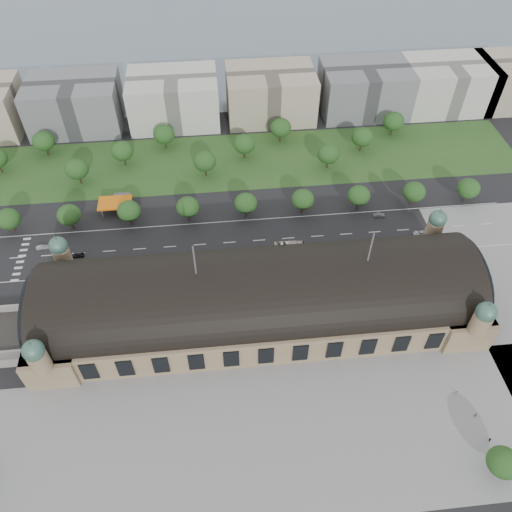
{
  "coord_description": "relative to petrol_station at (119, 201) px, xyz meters",
  "views": [
    {
      "loc": [
        -11.79,
        -104.59,
        143.01
      ],
      "look_at": [
        0.54,
        16.32,
        14.0
      ],
      "focal_mm": 35.0,
      "sensor_mm": 36.0,
      "label": 1
    }
  ],
  "objects": [
    {
      "name": "office_2",
      "position": [
        -26.09,
        67.72,
        9.05
      ],
      "size": [
        45.0,
        32.0,
        24.0
      ],
      "primitive_type": "cube",
      "color": "slate",
      "rests_on": "ground"
    },
    {
      "name": "ground",
      "position": [
        53.91,
        -65.28,
        -2.95
      ],
      "size": [
        900.0,
        900.0,
        0.0
      ],
      "primitive_type": "plane",
      "color": "black",
      "rests_on": "ground"
    },
    {
      "name": "bus_mid",
      "position": [
        69.43,
        -33.28,
        -1.24
      ],
      "size": [
        12.38,
        3.43,
        3.42
      ],
      "primitive_type": "imported",
      "rotation": [
        0.0,
        0.0,
        1.52
      ],
      "color": "silver",
      "rests_on": "ground"
    },
    {
      "name": "parked_car_4",
      "position": [
        29.03,
        -40.28,
        -2.19
      ],
      "size": [
        4.7,
        3.96,
        1.52
      ],
      "primitive_type": "imported",
      "rotation": [
        0.0,
        0.0,
        -0.96
      ],
      "color": "silver",
      "rests_on": "ground"
    },
    {
      "name": "tree_row_1",
      "position": [
        -42.09,
        -12.28,
        4.48
      ],
      "size": [
        9.6,
        9.6,
        11.52
      ],
      "color": "#2D2116",
      "rests_on": "ground"
    },
    {
      "name": "tree_row_9",
      "position": [
        149.91,
        -12.28,
        4.48
      ],
      "size": [
        9.6,
        9.6,
        11.52
      ],
      "color": "#2D2116",
      "rests_on": "ground"
    },
    {
      "name": "parked_car_5",
      "position": [
        30.38,
        -41.88,
        -2.14
      ],
      "size": [
        6.27,
        5.55,
        1.61
      ],
      "primitive_type": "imported",
      "rotation": [
        0.0,
        0.0,
        -0.95
      ],
      "color": "gray",
      "rests_on": "ground"
    },
    {
      "name": "tree_belt_8",
      "position": [
        75.91,
        41.72,
        5.1
      ],
      "size": [
        10.4,
        10.4,
        12.48
      ],
      "color": "#2D2116",
      "rests_on": "ground"
    },
    {
      "name": "tree_row_6",
      "position": [
        77.91,
        -12.28,
        4.48
      ],
      "size": [
        9.6,
        9.6,
        11.52
      ],
      "color": "#2D2116",
      "rests_on": "ground"
    },
    {
      "name": "tree_row_7",
      "position": [
        101.91,
        -12.28,
        4.48
      ],
      "size": [
        9.6,
        9.6,
        11.52
      ],
      "color": "#2D2116",
      "rests_on": "ground"
    },
    {
      "name": "tree_row_3",
      "position": [
        5.91,
        -12.28,
        4.48
      ],
      "size": [
        9.6,
        9.6,
        11.52
      ],
      "color": "#2D2116",
      "rests_on": "ground"
    },
    {
      "name": "tree_row_4",
      "position": [
        29.91,
        -12.28,
        4.48
      ],
      "size": [
        9.6,
        9.6,
        11.52
      ],
      "color": "#2D2116",
      "rests_on": "ground"
    },
    {
      "name": "tree_belt_7",
      "position": [
        56.91,
        29.72,
        5.1
      ],
      "size": [
        10.4,
        10.4,
        12.48
      ],
      "color": "#2D2116",
      "rests_on": "ground"
    },
    {
      "name": "tree_belt_2",
      "position": [
        -38.09,
        41.72,
        5.1
      ],
      "size": [
        10.4,
        10.4,
        12.48
      ],
      "color": "#2D2116",
      "rests_on": "ground"
    },
    {
      "name": "tree_belt_10",
      "position": [
        113.91,
        29.72,
        5.1
      ],
      "size": [
        10.4,
        10.4,
        12.48
      ],
      "color": "#2D2116",
      "rests_on": "ground"
    },
    {
      "name": "office_4",
      "position": [
        73.91,
        67.72,
        9.05
      ],
      "size": [
        45.0,
        32.0,
        24.0
      ],
      "primitive_type": "cube",
      "color": "#B5A58E",
      "rests_on": "ground"
    },
    {
      "name": "pedestrian_1",
      "position": [
        114.84,
        -108.96,
        -2.0
      ],
      "size": [
        0.71,
        0.82,
        1.9
      ],
      "primitive_type": "imported",
      "rotation": [
        0.0,
        0.0,
        1.13
      ],
      "color": "gray",
      "rests_on": "ground"
    },
    {
      "name": "bus_east",
      "position": [
        78.14,
        -36.21,
        -1.18
      ],
      "size": [
        12.78,
        3.35,
        3.54
      ],
      "primitive_type": "imported",
      "rotation": [
        0.0,
        0.0,
        1.6
      ],
      "color": "silver",
      "rests_on": "ground"
    },
    {
      "name": "tree_belt_9",
      "position": [
        94.91,
        17.72,
        5.1
      ],
      "size": [
        10.4,
        10.4,
        12.48
      ],
      "color": "#2D2116",
      "rests_on": "ground"
    },
    {
      "name": "parked_car_1",
      "position": [
        -0.63,
        -40.28,
        -2.14
      ],
      "size": [
        6.2,
        5.69,
        1.61
      ],
      "primitive_type": "imported",
      "rotation": [
        0.0,
        0.0,
        -0.9
      ],
      "color": "maroon",
      "rests_on": "ground"
    },
    {
      "name": "parked_car_2",
      "position": [
        -15.95,
        -40.28,
        -2.15
      ],
      "size": [
        5.7,
        5.21,
        1.6
      ],
      "primitive_type": "imported",
      "rotation": [
        0.0,
        0.0,
        -0.89
      ],
      "color": "#182145",
      "rests_on": "ground"
    },
    {
      "name": "office_6",
      "position": [
        168.91,
        67.72,
        9.05
      ],
      "size": [
        45.0,
        32.0,
        24.0
      ],
      "primitive_type": "cube",
      "color": "silver",
      "rests_on": "ground"
    },
    {
      "name": "tree_row_2",
      "position": [
        -18.09,
        -12.28,
        4.48
      ],
      "size": [
        9.6,
        9.6,
        11.52
      ],
      "color": "#2D2116",
      "rests_on": "ground"
    },
    {
      "name": "parked_car_3",
      "position": [
        2.79,
        -44.28,
        -2.21
      ],
      "size": [
        4.54,
        3.96,
        1.48
      ],
      "primitive_type": "imported",
      "rotation": [
        0.0,
        0.0,
        -0.94
      ],
      "color": "slate",
      "rests_on": "ground"
    },
    {
      "name": "tree_belt_11",
      "position": [
        132.91,
        41.72,
        5.1
      ],
      "size": [
        10.4,
        10.4,
        12.48
      ],
      "color": "#2D2116",
      "rests_on": "ground"
    },
    {
      "name": "parked_car_0",
      "position": [
        -26.09,
        -44.28,
        -2.12
      ],
      "size": [
        5.13,
        4.28,
        1.65
      ],
      "primitive_type": "imported",
      "rotation": [
        0.0,
        0.0,
        -0.97
      ],
      "color": "black",
      "rests_on": "ground"
    },
    {
      "name": "traffic_car_1",
      "position": [
        -28.74,
        -23.03,
        -2.19
      ],
      "size": [
        4.76,
        2.21,
        1.51
      ],
      "primitive_type": "imported",
      "rotation": [
        0.0,
        0.0,
        1.71
      ],
      "color": "gray",
      "rests_on": "ground"
    },
    {
      "name": "grass_belt",
      "position": [
        38.91,
        27.72,
        -2.95
      ],
      "size": [
        300.0,
        45.0,
        0.1
      ],
      "primitive_type": "cube",
      "color": "#2A5421",
      "rests_on": "ground"
    },
    {
      "name": "pedestrian_0",
      "position": [
        111.93,
        -101.17,
        -2.17
      ],
      "size": [
        0.8,
        0.51,
        1.56
      ],
      "primitive_type": "imported",
      "rotation": [
        0.0,
        0.0,
        -0.09
      ],
      "color": "gray",
      "rests_on": "ground"
    },
    {
      "name": "office_3",
      "position": [
        23.91,
        67.72,
        9.05
      ],
      "size": [
        45.0,
        32.0,
        24.0
      ],
      "primitive_type": "cube",
      "color": "silver",
      "rests_on": "ground"
    },
    {
      "name": "office_5",
      "position": [
        123.91,
        67.72,
        9.05
      ],
      "size": [
        45.0,
        32.0,
        24.0
      ],
      "primitive_type": "cube",
      "color": "slate",
      "rests_on": "ground"
    },
    {
      "name": "tree_row_5",
      "position": [
        53.91,
        -12.28,
        4.48
      ],
      "size": [
        9.6,
        9.6,
        11.52
      ],
      "color": "#2D2116",
      "rests_on": "ground"
    },
    {
      "name": "traffic_car_2",
      "position": [
        -13.93,
        -28.9,
        -2.29
      ],
      "size": [
        4.78,
        2.22,
        1.33
      ],
      "primitive_type": "imported",
      "rotation": [
        0.0,
        0.0,
        -1.57
      ],
      "color": "black",
      "rests_on": "ground"
    },
    {
      "name": "road_slab",
      "position": [
        33.91,
        -27.28,
        -2.95
      ],
      "size": [
        260.0,
        26.0,
        0.1
      ],
      "primitive_type": "cube",
      "color": "black",
      "rests_on": "ground"
    },
    {
      "name": "tree_belt_4",
      "position": [
        -0.09,
        29.72,
        5.1
      ],
      "size": [
        10.4,
        10.4,
        12.48
      ],
      "color": "#2D2116",
      "rests_on": "ground"
    },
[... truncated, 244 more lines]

